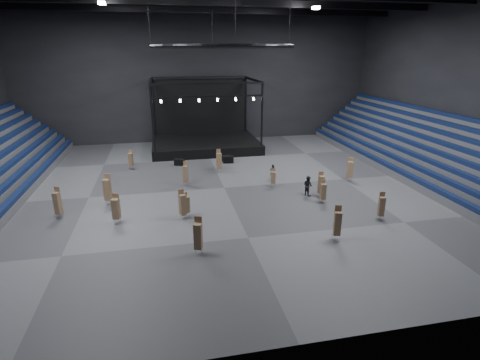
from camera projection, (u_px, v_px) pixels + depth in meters
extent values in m
plane|color=#4F4F51|center=(224.00, 188.00, 36.45)|extent=(50.00, 50.00, 0.00)
cube|color=black|center=(199.00, 78.00, 52.91)|extent=(50.00, 0.20, 18.00)
cube|color=black|center=(312.00, 154.00, 14.07)|extent=(50.00, 0.20, 18.00)
cube|color=black|center=(464.00, 88.00, 38.27)|extent=(0.20, 42.00, 18.00)
cube|color=#0D1A3B|center=(20.00, 192.00, 32.68)|extent=(0.59, 40.00, 0.40)
cube|color=#0D1A3B|center=(7.00, 185.00, 32.26)|extent=(0.59, 40.00, 0.40)
cube|color=#525254|center=(419.00, 171.00, 40.42)|extent=(7.20, 40.00, 0.75)
cube|color=#0D1A3B|center=(393.00, 167.00, 39.60)|extent=(0.59, 40.00, 0.40)
cube|color=#525254|center=(424.00, 167.00, 40.38)|extent=(6.30, 40.00, 1.50)
cube|color=#0D1A3B|center=(401.00, 160.00, 39.53)|extent=(0.59, 40.00, 0.40)
cube|color=#525254|center=(428.00, 163.00, 40.35)|extent=(5.40, 40.00, 2.25)
cube|color=#0D1A3B|center=(410.00, 153.00, 39.45)|extent=(0.59, 40.00, 0.40)
cube|color=#525254|center=(432.00, 160.00, 40.31)|extent=(4.50, 40.00, 3.00)
cube|color=#0D1A3B|center=(419.00, 145.00, 39.38)|extent=(0.59, 40.00, 0.40)
cube|color=#525254|center=(436.00, 156.00, 40.27)|extent=(3.60, 40.00, 3.75)
cube|color=#0D1A3B|center=(427.00, 138.00, 39.30)|extent=(0.59, 40.00, 0.40)
cube|color=#525254|center=(441.00, 153.00, 40.23)|extent=(2.70, 40.00, 4.50)
cube|color=#0D1A3B|center=(436.00, 131.00, 39.23)|extent=(0.59, 40.00, 0.40)
cube|color=#525254|center=(445.00, 149.00, 40.20)|extent=(1.80, 40.00, 5.25)
cube|color=#0D1A3B|center=(445.00, 123.00, 39.16)|extent=(0.59, 40.00, 0.40)
cube|color=#525254|center=(449.00, 145.00, 40.16)|extent=(0.90, 40.00, 6.00)
cube|color=#0D1A3B|center=(454.00, 116.00, 39.08)|extent=(0.59, 40.00, 0.40)
cube|color=black|center=(205.00, 145.00, 50.59)|extent=(14.00, 10.00, 1.20)
cube|color=black|center=(201.00, 105.00, 53.51)|extent=(13.30, 0.30, 8.00)
cylinder|color=black|center=(153.00, 119.00, 43.59)|extent=(0.24, 0.24, 7.80)
cylinder|color=black|center=(153.00, 108.00, 52.10)|extent=(0.24, 0.24, 7.80)
cylinder|color=black|center=(262.00, 115.00, 46.12)|extent=(0.24, 0.24, 7.80)
cylinder|color=black|center=(246.00, 105.00, 54.62)|extent=(0.24, 0.24, 7.80)
cube|color=black|center=(208.00, 84.00, 43.57)|extent=(13.40, 0.25, 0.25)
cube|color=black|center=(200.00, 78.00, 52.08)|extent=(13.40, 0.25, 0.25)
cube|color=black|center=(208.00, 97.00, 44.06)|extent=(13.40, 0.20, 0.20)
cylinder|color=white|center=(161.00, 101.00, 43.14)|extent=(0.24, 0.24, 0.35)
cylinder|color=white|center=(180.00, 101.00, 43.56)|extent=(0.24, 0.24, 0.35)
cylinder|color=white|center=(199.00, 100.00, 43.98)|extent=(0.24, 0.24, 0.35)
cylinder|color=white|center=(218.00, 100.00, 44.40)|extent=(0.24, 0.24, 0.35)
cylinder|color=white|center=(236.00, 99.00, 44.83)|extent=(0.24, 0.24, 0.35)
cylinder|color=white|center=(253.00, 99.00, 45.25)|extent=(0.24, 0.24, 0.35)
torus|color=black|center=(222.00, 46.00, 32.17)|extent=(12.30, 12.30, 0.30)
cylinder|color=black|center=(290.00, 16.00, 32.50)|extent=(0.04, 0.04, 5.00)
cylinder|color=black|center=(212.00, 20.00, 36.90)|extent=(0.04, 0.04, 5.00)
cylinder|color=black|center=(148.00, 13.00, 30.20)|extent=(0.04, 0.04, 5.00)
cylinder|color=black|center=(235.00, 7.00, 25.80)|extent=(0.04, 0.04, 5.00)
cube|color=black|center=(210.00, 2.00, 37.26)|extent=(49.00, 0.35, 0.70)
cube|color=black|center=(202.00, 10.00, 44.66)|extent=(49.00, 0.35, 0.70)
cube|color=white|center=(102.00, 3.00, 32.77)|extent=(0.60, 0.60, 0.25)
cube|color=white|center=(316.00, 8.00, 36.60)|extent=(0.60, 0.60, 0.25)
cube|color=black|center=(179.00, 162.00, 43.41)|extent=(1.26, 0.96, 0.75)
cube|color=black|center=(228.00, 160.00, 44.35)|extent=(1.28, 0.73, 0.82)
cube|color=black|center=(226.00, 158.00, 45.18)|extent=(1.05, 0.53, 0.69)
cylinder|color=silver|center=(181.00, 218.00, 29.47)|extent=(0.03, 0.03, 0.40)
cylinder|color=silver|center=(181.00, 216.00, 29.82)|extent=(0.03, 0.03, 0.40)
cylinder|color=silver|center=(186.00, 217.00, 29.54)|extent=(0.03, 0.03, 0.40)
cylinder|color=silver|center=(186.00, 215.00, 29.89)|extent=(0.03, 0.03, 0.40)
cube|color=#997854|center=(183.00, 205.00, 29.34)|extent=(0.62, 0.62, 1.67)
cube|color=#997854|center=(181.00, 195.00, 29.24)|extent=(0.45, 0.23, 0.92)
cylinder|color=silver|center=(184.00, 215.00, 29.88)|extent=(0.03, 0.03, 0.39)
cylinder|color=silver|center=(184.00, 214.00, 30.22)|extent=(0.03, 0.03, 0.39)
cylinder|color=silver|center=(189.00, 215.00, 29.95)|extent=(0.03, 0.03, 0.39)
cylinder|color=silver|center=(189.00, 213.00, 30.29)|extent=(0.03, 0.03, 0.39)
cube|color=#997854|center=(186.00, 205.00, 29.81)|extent=(0.61, 0.61, 1.32)
cube|color=#997854|center=(185.00, 197.00, 29.76)|extent=(0.44, 0.22, 0.73)
cylinder|color=silver|center=(218.00, 171.00, 40.87)|extent=(0.03, 0.03, 0.40)
cylinder|color=silver|center=(217.00, 170.00, 41.22)|extent=(0.03, 0.03, 0.40)
cylinder|color=silver|center=(221.00, 171.00, 40.94)|extent=(0.03, 0.03, 0.40)
cylinder|color=silver|center=(221.00, 170.00, 41.29)|extent=(0.03, 0.03, 0.40)
cube|color=#997854|center=(219.00, 161.00, 40.73)|extent=(0.54, 0.54, 1.73)
cube|color=#997854|center=(218.00, 153.00, 40.64)|extent=(0.46, 0.12, 0.95)
cylinder|color=silver|center=(217.00, 168.00, 41.94)|extent=(0.03, 0.03, 0.37)
cylinder|color=silver|center=(217.00, 167.00, 42.26)|extent=(0.03, 0.03, 0.37)
cylinder|color=silver|center=(220.00, 168.00, 42.01)|extent=(0.03, 0.03, 0.37)
cylinder|color=silver|center=(220.00, 167.00, 42.33)|extent=(0.03, 0.03, 0.37)
cube|color=#997854|center=(218.00, 159.00, 41.83)|extent=(0.56, 0.56, 1.49)
cube|color=#997854|center=(219.00, 153.00, 41.77)|extent=(0.42, 0.19, 0.82)
cylinder|color=silver|center=(114.00, 222.00, 28.66)|extent=(0.03, 0.03, 0.43)
cylinder|color=silver|center=(115.00, 220.00, 29.04)|extent=(0.03, 0.03, 0.43)
cylinder|color=silver|center=(120.00, 222.00, 28.74)|extent=(0.03, 0.03, 0.43)
cylinder|color=silver|center=(120.00, 219.00, 29.12)|extent=(0.03, 0.03, 0.43)
cube|color=#997854|center=(116.00, 209.00, 28.56)|extent=(0.63, 0.63, 1.60)
cube|color=#997854|center=(116.00, 199.00, 28.52)|extent=(0.50, 0.18, 0.88)
cylinder|color=silver|center=(57.00, 217.00, 29.63)|extent=(0.03, 0.03, 0.38)
cylinder|color=silver|center=(58.00, 215.00, 29.96)|extent=(0.03, 0.03, 0.38)
cylinder|color=silver|center=(62.00, 217.00, 29.70)|extent=(0.03, 0.03, 0.38)
cylinder|color=silver|center=(63.00, 215.00, 30.03)|extent=(0.03, 0.03, 0.38)
cube|color=#997854|center=(58.00, 203.00, 29.47)|extent=(0.60, 0.60, 1.80)
cube|color=#997854|center=(57.00, 192.00, 29.37)|extent=(0.43, 0.23, 0.99)
cylinder|color=silver|center=(379.00, 219.00, 29.38)|extent=(0.03, 0.03, 0.36)
cylinder|color=silver|center=(377.00, 217.00, 29.69)|extent=(0.03, 0.03, 0.36)
cylinder|color=silver|center=(383.00, 218.00, 29.44)|extent=(0.03, 0.03, 0.36)
cylinder|color=silver|center=(381.00, 216.00, 29.76)|extent=(0.03, 0.03, 0.36)
cube|color=#997854|center=(382.00, 206.00, 29.25)|extent=(0.53, 0.53, 1.55)
cube|color=#997854|center=(382.00, 197.00, 29.18)|extent=(0.41, 0.17, 0.85)
cylinder|color=silver|center=(196.00, 253.00, 24.36)|extent=(0.03, 0.03, 0.42)
cylinder|color=silver|center=(195.00, 250.00, 24.73)|extent=(0.03, 0.03, 0.42)
cylinder|color=silver|center=(202.00, 252.00, 24.44)|extent=(0.03, 0.03, 0.42)
cylinder|color=silver|center=(201.00, 249.00, 24.80)|extent=(0.03, 0.03, 0.42)
cube|color=#997854|center=(198.00, 236.00, 24.22)|extent=(0.63, 0.63, 1.77)
cube|color=#997854|center=(198.00, 223.00, 24.14)|extent=(0.47, 0.21, 0.98)
cylinder|color=silver|center=(272.00, 186.00, 36.52)|extent=(0.03, 0.03, 0.34)
cylinder|color=silver|center=(271.00, 185.00, 36.82)|extent=(0.03, 0.03, 0.34)
cylinder|color=silver|center=(275.00, 185.00, 36.58)|extent=(0.03, 0.03, 0.34)
cylinder|color=silver|center=(274.00, 184.00, 36.88)|extent=(0.03, 0.03, 0.34)
cube|color=#997854|center=(273.00, 178.00, 36.45)|extent=(0.49, 0.49, 1.18)
cube|color=#997854|center=(273.00, 172.00, 36.43)|extent=(0.40, 0.13, 0.65)
cylinder|color=silver|center=(335.00, 238.00, 26.24)|extent=(0.03, 0.03, 0.40)
cylinder|color=silver|center=(333.00, 236.00, 26.59)|extent=(0.03, 0.03, 0.40)
cylinder|color=silver|center=(340.00, 238.00, 26.31)|extent=(0.03, 0.03, 0.40)
cylinder|color=silver|center=(338.00, 235.00, 26.66)|extent=(0.03, 0.03, 0.40)
cube|color=#997854|center=(337.00, 223.00, 26.10)|extent=(0.60, 0.60, 1.73)
cube|color=#997854|center=(338.00, 211.00, 26.02)|extent=(0.46, 0.19, 0.95)
cylinder|color=silver|center=(319.00, 196.00, 33.96)|extent=(0.03, 0.03, 0.39)
cylinder|color=silver|center=(317.00, 194.00, 34.31)|extent=(0.03, 0.03, 0.39)
cylinder|color=silver|center=(323.00, 195.00, 34.04)|extent=(0.03, 0.03, 0.39)
cylinder|color=silver|center=(321.00, 194.00, 34.38)|extent=(0.03, 0.03, 0.39)
cube|color=#997854|center=(321.00, 184.00, 33.85)|extent=(0.53, 0.53, 1.59)
cube|color=#997854|center=(321.00, 176.00, 33.79)|extent=(0.46, 0.12, 0.87)
cylinder|color=silver|center=(348.00, 180.00, 38.05)|extent=(0.03, 0.03, 0.45)
cylinder|color=silver|center=(346.00, 178.00, 38.44)|extent=(0.03, 0.03, 0.45)
cylinder|color=silver|center=(352.00, 179.00, 38.13)|extent=(0.03, 0.03, 0.45)
cylinder|color=silver|center=(350.00, 178.00, 38.52)|extent=(0.03, 0.03, 0.45)
cube|color=#997854|center=(350.00, 169.00, 37.95)|extent=(0.67, 0.67, 1.60)
cube|color=#997854|center=(350.00, 162.00, 37.91)|extent=(0.51, 0.22, 0.88)
cylinder|color=silver|center=(130.00, 168.00, 41.82)|extent=(0.03, 0.03, 0.38)
cylinder|color=silver|center=(130.00, 167.00, 42.15)|extent=(0.03, 0.03, 0.38)
cylinder|color=silver|center=(133.00, 168.00, 41.89)|extent=(0.03, 0.03, 0.38)
cylinder|color=silver|center=(133.00, 167.00, 42.22)|extent=(0.03, 0.03, 0.38)
cube|color=#997854|center=(131.00, 160.00, 41.72)|extent=(0.57, 0.57, 1.49)
cube|color=#997854|center=(131.00, 153.00, 41.66)|extent=(0.43, 0.19, 0.82)
cylinder|color=silver|center=(184.00, 185.00, 36.75)|extent=(0.03, 0.03, 0.36)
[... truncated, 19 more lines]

